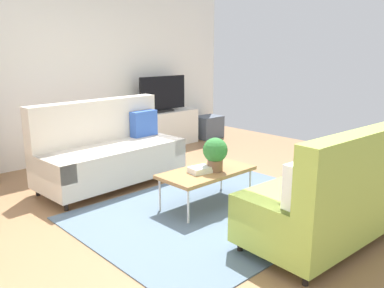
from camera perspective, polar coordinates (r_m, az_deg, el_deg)
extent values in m
plane|color=#936B47|center=(4.72, 0.04, -8.51)|extent=(7.68, 7.68, 0.00)
cube|color=white|center=(6.70, -16.90, 10.21)|extent=(6.40, 0.12, 2.90)
cube|color=slate|center=(4.52, 3.45, -9.48)|extent=(2.90, 2.20, 0.01)
cube|color=beige|center=(5.35, -11.33, -2.48)|extent=(1.94, 0.94, 0.44)
cube|color=beige|center=(5.50, -13.50, 3.20)|extent=(1.91, 0.30, 0.56)
cube|color=beige|center=(5.83, -4.55, 0.19)|extent=(0.24, 0.85, 0.22)
cube|color=beige|center=(4.90, -19.53, -3.13)|extent=(0.24, 0.85, 0.22)
cylinder|color=black|center=(5.70, -2.04, -4.04)|extent=(0.05, 0.05, 0.10)
cylinder|color=black|center=(4.73, -17.48, -8.45)|extent=(0.05, 0.05, 0.10)
cylinder|color=black|center=(6.19, -6.46, -2.71)|extent=(0.05, 0.05, 0.10)
cylinder|color=black|center=(5.30, -21.09, -6.34)|extent=(0.05, 0.05, 0.10)
cube|color=#3359B2|center=(5.76, -6.87, 2.92)|extent=(0.41, 0.16, 0.36)
cube|color=#A3BC4C|center=(4.05, 19.07, -8.19)|extent=(1.94, 0.94, 0.44)
cube|color=#A3BC4C|center=(3.76, 23.82, -2.26)|extent=(1.91, 0.30, 0.56)
cube|color=#A3BC4C|center=(3.35, 11.59, -10.29)|extent=(0.24, 0.85, 0.22)
cube|color=#A3BC4C|center=(4.74, 24.48, -4.14)|extent=(0.24, 0.85, 0.22)
cylinder|color=black|center=(3.70, 6.85, -14.25)|extent=(0.05, 0.05, 0.10)
cylinder|color=black|center=(5.02, 20.65, -7.42)|extent=(0.05, 0.05, 0.10)
cylinder|color=black|center=(3.34, 15.85, -17.99)|extent=(0.05, 0.05, 0.10)
cube|color=white|center=(3.31, 15.68, -5.45)|extent=(0.41, 0.16, 0.36)
cube|color=#9E7042|center=(4.54, 2.11, -4.02)|extent=(1.10, 0.56, 0.04)
cylinder|color=silver|center=(4.46, -4.60, -7.26)|extent=(0.02, 0.02, 0.38)
cylinder|color=silver|center=(5.10, 4.21, -4.54)|extent=(0.02, 0.02, 0.38)
cylinder|color=silver|center=(4.13, -0.55, -8.93)|extent=(0.02, 0.02, 0.38)
cylinder|color=silver|center=(4.82, 8.25, -5.73)|extent=(0.02, 0.02, 0.38)
cube|color=silver|center=(7.40, -4.18, 2.18)|extent=(1.40, 0.44, 0.64)
cube|color=black|center=(7.33, -4.13, 4.77)|extent=(0.36, 0.20, 0.04)
cube|color=black|center=(7.29, -4.17, 7.26)|extent=(1.00, 0.05, 0.60)
cube|color=#4C5666|center=(8.08, 2.34, 2.44)|extent=(0.52, 0.40, 0.44)
cylinder|color=brown|center=(4.50, 3.30, -3.05)|extent=(0.17, 0.17, 0.13)
sphere|color=#2D7233|center=(4.46, 3.33, -0.87)|extent=(0.28, 0.28, 0.28)
cube|color=silver|center=(4.45, 1.19, -3.85)|extent=(0.27, 0.23, 0.04)
cube|color=silver|center=(4.44, 1.19, -3.44)|extent=(0.26, 0.21, 0.03)
cylinder|color=#33B29E|center=(7.03, -8.17, 4.73)|extent=(0.12, 0.12, 0.15)
cylinder|color=orange|center=(7.05, -6.58, 5.15)|extent=(0.06, 0.06, 0.23)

